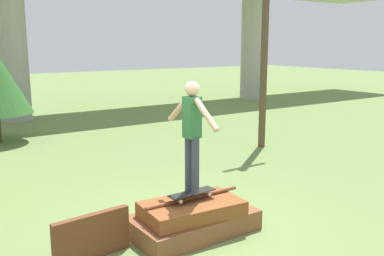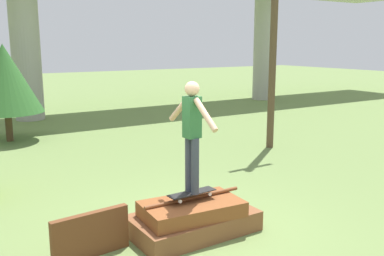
% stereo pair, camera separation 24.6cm
% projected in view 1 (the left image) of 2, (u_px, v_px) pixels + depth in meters
% --- Properties ---
extents(ground_plane, '(80.00, 80.00, 0.00)m').
position_uv_depth(ground_plane, '(193.00, 232.00, 6.84)').
color(ground_plane, olive).
extents(scrap_pile, '(1.99, 1.13, 0.61)m').
position_uv_depth(scrap_pile, '(193.00, 218.00, 6.76)').
color(scrap_pile, brown).
rests_on(scrap_pile, ground_plane).
extents(scrap_plank_loose, '(1.14, 0.21, 0.65)m').
position_uv_depth(scrap_plank_loose, '(92.00, 236.00, 5.95)').
color(scrap_plank_loose, brown).
rests_on(scrap_plank_loose, ground_plane).
extents(skateboard, '(0.80, 0.25, 0.09)m').
position_uv_depth(skateboard, '(192.00, 193.00, 6.62)').
color(skateboard, black).
rests_on(skateboard, scrap_pile).
extents(skater, '(0.23, 1.22, 1.72)m').
position_uv_depth(skater, '(192.00, 129.00, 6.43)').
color(skater, '#383D4C').
rests_on(skater, skateboard).
extents(utility_pole, '(1.30, 0.20, 6.73)m').
position_uv_depth(utility_pole, '(265.00, 25.00, 11.88)').
color(utility_pole, brown).
rests_on(utility_pole, ground_plane).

